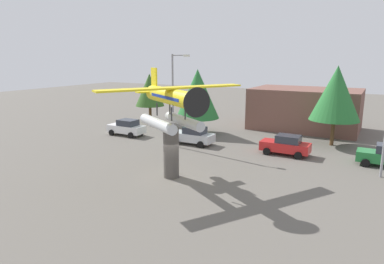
{
  "coord_description": "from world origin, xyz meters",
  "views": [
    {
      "loc": [
        12.63,
        -19.44,
        8.38
      ],
      "look_at": [
        0.0,
        3.0,
        2.72
      ],
      "focal_mm": 31.88,
      "sensor_mm": 36.0,
      "label": 1
    }
  ],
  "objects_px": {
    "storefront_building": "(305,109)",
    "car_mid_silver": "(193,135)",
    "car_near_white": "(127,127)",
    "streetlight_primary": "(174,95)",
    "car_far_red": "(286,145)",
    "tree_west": "(150,90)",
    "floatplane_monument": "(171,104)",
    "tree_east": "(198,94)",
    "tree_center_back": "(336,93)",
    "display_pedestal": "(171,152)"
  },
  "relations": [
    {
      "from": "display_pedestal",
      "to": "floatplane_monument",
      "type": "bearing_deg",
      "value": -31.83
    },
    {
      "from": "streetlight_primary",
      "to": "tree_east",
      "type": "xyz_separation_m",
      "value": [
        -0.83,
        6.04,
        -0.52
      ]
    },
    {
      "from": "tree_west",
      "to": "tree_center_back",
      "type": "distance_m",
      "value": 22.24
    },
    {
      "from": "display_pedestal",
      "to": "car_far_red",
      "type": "distance_m",
      "value": 11.28
    },
    {
      "from": "car_near_white",
      "to": "storefront_building",
      "type": "height_order",
      "value": "storefront_building"
    },
    {
      "from": "car_near_white",
      "to": "tree_west",
      "type": "relative_size",
      "value": 0.66
    },
    {
      "from": "car_mid_silver",
      "to": "streetlight_primary",
      "type": "bearing_deg",
      "value": 55.23
    },
    {
      "from": "car_far_red",
      "to": "streetlight_primary",
      "type": "distance_m",
      "value": 11.04
    },
    {
      "from": "car_near_white",
      "to": "tree_east",
      "type": "height_order",
      "value": "tree_east"
    },
    {
      "from": "storefront_building",
      "to": "car_far_red",
      "type": "bearing_deg",
      "value": -85.63
    },
    {
      "from": "car_near_white",
      "to": "tree_center_back",
      "type": "relative_size",
      "value": 0.55
    },
    {
      "from": "car_mid_silver",
      "to": "tree_west",
      "type": "xyz_separation_m",
      "value": [
        -10.28,
        7.0,
        3.4
      ]
    },
    {
      "from": "streetlight_primary",
      "to": "tree_center_back",
      "type": "xyz_separation_m",
      "value": [
        13.04,
        7.88,
        0.07
      ]
    },
    {
      "from": "car_near_white",
      "to": "streetlight_primary",
      "type": "relative_size",
      "value": 0.48
    },
    {
      "from": "storefront_building",
      "to": "tree_east",
      "type": "relative_size",
      "value": 1.69
    },
    {
      "from": "tree_west",
      "to": "floatplane_monument",
      "type": "bearing_deg",
      "value": -49.63
    },
    {
      "from": "streetlight_primary",
      "to": "tree_east",
      "type": "height_order",
      "value": "streetlight_primary"
    },
    {
      "from": "car_far_red",
      "to": "storefront_building",
      "type": "distance_m",
      "value": 12.4
    },
    {
      "from": "streetlight_primary",
      "to": "storefront_building",
      "type": "bearing_deg",
      "value": 58.32
    },
    {
      "from": "tree_center_back",
      "to": "streetlight_primary",
      "type": "bearing_deg",
      "value": -148.86
    },
    {
      "from": "car_mid_silver",
      "to": "tree_west",
      "type": "distance_m",
      "value": 12.9
    },
    {
      "from": "car_mid_silver",
      "to": "storefront_building",
      "type": "bearing_deg",
      "value": -121.28
    },
    {
      "from": "streetlight_primary",
      "to": "tree_west",
      "type": "distance_m",
      "value": 12.59
    },
    {
      "from": "display_pedestal",
      "to": "storefront_building",
      "type": "distance_m",
      "value": 22.51
    },
    {
      "from": "car_far_red",
      "to": "storefront_building",
      "type": "relative_size",
      "value": 0.35
    },
    {
      "from": "floatplane_monument",
      "to": "storefront_building",
      "type": "xyz_separation_m",
      "value": [
        4.6,
        22.07,
        -2.9
      ]
    },
    {
      "from": "car_near_white",
      "to": "streetlight_primary",
      "type": "xyz_separation_m",
      "value": [
        7.14,
        -1.46,
        4.1
      ]
    },
    {
      "from": "car_far_red",
      "to": "tree_west",
      "type": "height_order",
      "value": "tree_west"
    },
    {
      "from": "car_far_red",
      "to": "tree_center_back",
      "type": "height_order",
      "value": "tree_center_back"
    },
    {
      "from": "storefront_building",
      "to": "tree_west",
      "type": "height_order",
      "value": "tree_west"
    },
    {
      "from": "car_near_white",
      "to": "storefront_building",
      "type": "xyz_separation_m",
      "value": [
        16.18,
        13.19,
        1.51
      ]
    },
    {
      "from": "floatplane_monument",
      "to": "tree_east",
      "type": "relative_size",
      "value": 1.32
    },
    {
      "from": "storefront_building",
      "to": "tree_east",
      "type": "distance_m",
      "value": 13.25
    },
    {
      "from": "car_mid_silver",
      "to": "streetlight_primary",
      "type": "relative_size",
      "value": 0.48
    },
    {
      "from": "tree_center_back",
      "to": "car_near_white",
      "type": "bearing_deg",
      "value": -162.35
    },
    {
      "from": "car_far_red",
      "to": "tree_center_back",
      "type": "distance_m",
      "value": 7.56
    },
    {
      "from": "storefront_building",
      "to": "display_pedestal",
      "type": "bearing_deg",
      "value": -102.07
    },
    {
      "from": "display_pedestal",
      "to": "streetlight_primary",
      "type": "relative_size",
      "value": 0.42
    },
    {
      "from": "car_near_white",
      "to": "storefront_building",
      "type": "bearing_deg",
      "value": -140.82
    },
    {
      "from": "car_near_white",
      "to": "tree_east",
      "type": "bearing_deg",
      "value": -144.05
    },
    {
      "from": "car_far_red",
      "to": "streetlight_primary",
      "type": "bearing_deg",
      "value": 13.36
    },
    {
      "from": "floatplane_monument",
      "to": "tree_east",
      "type": "distance_m",
      "value": 14.48
    },
    {
      "from": "floatplane_monument",
      "to": "storefront_building",
      "type": "height_order",
      "value": "floatplane_monument"
    },
    {
      "from": "streetlight_primary",
      "to": "storefront_building",
      "type": "relative_size",
      "value": 0.72
    },
    {
      "from": "car_near_white",
      "to": "streetlight_primary",
      "type": "bearing_deg",
      "value": 168.47
    },
    {
      "from": "tree_west",
      "to": "tree_center_back",
      "type": "xyz_separation_m",
      "value": [
        22.22,
        -0.71,
        0.77
      ]
    },
    {
      "from": "car_near_white",
      "to": "tree_center_back",
      "type": "height_order",
      "value": "tree_center_back"
    },
    {
      "from": "floatplane_monument",
      "to": "car_far_red",
      "type": "height_order",
      "value": "floatplane_monument"
    },
    {
      "from": "storefront_building",
      "to": "car_mid_silver",
      "type": "bearing_deg",
      "value": -121.28
    },
    {
      "from": "floatplane_monument",
      "to": "streetlight_primary",
      "type": "xyz_separation_m",
      "value": [
        -4.44,
        7.42,
        -0.31
      ]
    }
  ]
}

